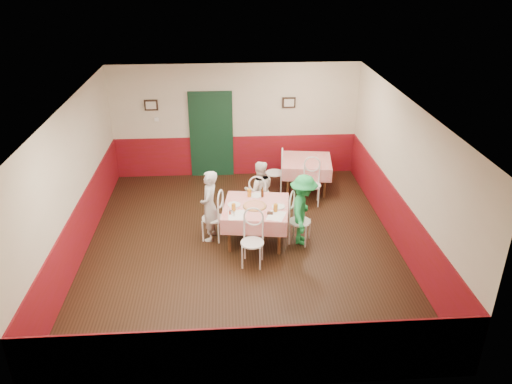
{
  "coord_description": "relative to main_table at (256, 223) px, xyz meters",
  "views": [
    {
      "loc": [
        -0.28,
        -8.25,
        5.14
      ],
      "look_at": [
        0.28,
        0.2,
        1.05
      ],
      "focal_mm": 35.0,
      "sensor_mm": 36.0,
      "label": 1
    }
  ],
  "objects": [
    {
      "name": "pizza",
      "position": [
        -0.03,
        -0.03,
        0.4
      ],
      "size": [
        0.49,
        0.49,
        0.03
      ],
      "primitive_type": "cylinder",
      "rotation": [
        0.0,
        0.0,
        -0.14
      ],
      "color": "#B74723",
      "rests_on": "main_table"
    },
    {
      "name": "plate_right",
      "position": [
        0.42,
        -0.08,
        0.39
      ],
      "size": [
        0.28,
        0.28,
        0.01
      ],
      "primitive_type": "cylinder",
      "rotation": [
        0.0,
        0.0,
        -0.14
      ],
      "color": "white",
      "rests_on": "main_table"
    },
    {
      "name": "chair_second_a",
      "position": [
        0.59,
        2.24,
        0.08
      ],
      "size": [
        0.47,
        0.47,
        0.9
      ],
      "primitive_type": null,
      "rotation": [
        0.0,
        0.0,
        -1.71
      ],
      "color": "white",
      "rests_on": "ground"
    },
    {
      "name": "diner_right",
      "position": [
        0.89,
        -0.13,
        0.33
      ],
      "size": [
        0.72,
        1.01,
        1.41
      ],
      "primitive_type": "imported",
      "rotation": [
        0.0,
        0.0,
        1.34
      ],
      "color": "gray",
      "rests_on": "ground"
    },
    {
      "name": "glass_a",
      "position": [
        -0.43,
        -0.18,
        0.46
      ],
      "size": [
        0.09,
        0.09,
        0.14
      ],
      "primitive_type": "cylinder",
      "rotation": [
        0.0,
        0.0,
        -0.14
      ],
      "color": "#BF7219",
      "rests_on": "main_table"
    },
    {
      "name": "picture_right",
      "position": [
        1.02,
        3.25,
        1.48
      ],
      "size": [
        0.32,
        0.03,
        0.26
      ],
      "primitive_type": "cube",
      "color": "black",
      "rests_on": "back_wall"
    },
    {
      "name": "wallet",
      "position": [
        0.24,
        -0.34,
        0.4
      ],
      "size": [
        0.12,
        0.1,
        0.02
      ],
      "primitive_type": "cube",
      "rotation": [
        0.0,
        0.0,
        -0.14
      ],
      "color": "black",
      "rests_on": "main_table"
    },
    {
      "name": "wainscot_front",
      "position": [
        -0.28,
        -3.68,
        0.12
      ],
      "size": [
        6.0,
        0.03,
        1.0
      ],
      "primitive_type": "cube",
      "color": "maroon",
      "rests_on": "ground"
    },
    {
      "name": "menu_right",
      "position": [
        0.35,
        -0.43,
        0.39
      ],
      "size": [
        0.42,
        0.48,
        0.0
      ],
      "primitive_type": "cube",
      "rotation": [
        0.0,
        0.0,
        -0.35
      ],
      "color": "white",
      "rests_on": "main_table"
    },
    {
      "name": "chair_second_b",
      "position": [
        1.34,
        1.49,
        0.08
      ],
      "size": [
        0.47,
        0.47,
        0.9
      ],
      "primitive_type": null,
      "rotation": [
        0.0,
        0.0,
        -0.14
      ],
      "color": "white",
      "rests_on": "ground"
    },
    {
      "name": "chair_left",
      "position": [
        -0.84,
        0.12,
        0.08
      ],
      "size": [
        0.52,
        0.52,
        0.9
      ],
      "primitive_type": null,
      "rotation": [
        0.0,
        0.0,
        -1.85
      ],
      "color": "white",
      "rests_on": "ground"
    },
    {
      "name": "main_table",
      "position": [
        0.0,
        0.0,
        0.0
      ],
      "size": [
        1.38,
        1.38,
        0.77
      ],
      "primitive_type": "cube",
      "rotation": [
        0.0,
        0.0,
        -0.14
      ],
      "color": "red",
      "rests_on": "ground"
    },
    {
      "name": "menu_left",
      "position": [
        -0.38,
        -0.35,
        0.39
      ],
      "size": [
        0.3,
        0.4,
        0.0
      ],
      "primitive_type": "cube",
      "rotation": [
        0.0,
        0.0,
        -0.0
      ],
      "color": "white",
      "rests_on": "main_table"
    },
    {
      "name": "plate_far",
      "position": [
        0.03,
        0.43,
        0.39
      ],
      "size": [
        0.28,
        0.28,
        0.01
      ],
      "primitive_type": "cylinder",
      "rotation": [
        0.0,
        0.0,
        -0.14
      ],
      "color": "white",
      "rests_on": "main_table"
    },
    {
      "name": "door",
      "position": [
        -0.88,
        3.25,
        0.68
      ],
      "size": [
        0.96,
        0.06,
        2.1
      ],
      "primitive_type": "cube",
      "color": "black",
      "rests_on": "ground"
    },
    {
      "name": "chair_right",
      "position": [
        0.84,
        -0.12,
        0.08
      ],
      "size": [
        0.55,
        0.55,
        0.9
      ],
      "primitive_type": null,
      "rotation": [
        0.0,
        0.0,
        1.17
      ],
      "color": "white",
      "rests_on": "ground"
    },
    {
      "name": "left_wall",
      "position": [
        -3.28,
        -0.2,
        1.02
      ],
      "size": [
        0.1,
        7.0,
        2.8
      ],
      "primitive_type": "cube",
      "color": "beige",
      "rests_on": "ground"
    },
    {
      "name": "second_table",
      "position": [
        1.34,
        2.24,
        0.0
      ],
      "size": [
        1.27,
        1.27,
        0.77
      ],
      "primitive_type": "cube",
      "rotation": [
        0.0,
        0.0,
        -0.14
      ],
      "color": "red",
      "rests_on": "ground"
    },
    {
      "name": "picture_left",
      "position": [
        -2.28,
        3.25,
        1.48
      ],
      "size": [
        0.32,
        0.03,
        0.26
      ],
      "primitive_type": "cube",
      "color": "black",
      "rests_on": "back_wall"
    },
    {
      "name": "thermostat",
      "position": [
        -2.18,
        3.25,
        1.12
      ],
      "size": [
        0.1,
        0.03,
        0.1
      ],
      "primitive_type": "cube",
      "color": "white",
      "rests_on": "back_wall"
    },
    {
      "name": "shaker_b",
      "position": [
        -0.43,
        -0.39,
        0.43
      ],
      "size": [
        0.04,
        0.04,
        0.09
      ],
      "primitive_type": "cylinder",
      "rotation": [
        0.0,
        0.0,
        -0.14
      ],
      "color": "silver",
      "rests_on": "main_table"
    },
    {
      "name": "glass_b",
      "position": [
        0.35,
        -0.26,
        0.46
      ],
      "size": [
        0.09,
        0.09,
        0.15
      ],
      "primitive_type": "cylinder",
      "rotation": [
        0.0,
        0.0,
        -0.14
      ],
      "color": "#BF7219",
      "rests_on": "main_table"
    },
    {
      "name": "right_wall",
      "position": [
        2.72,
        -0.2,
        1.02
      ],
      "size": [
        0.1,
        7.0,
        2.8
      ],
      "primitive_type": "cube",
      "color": "beige",
      "rests_on": "ground"
    },
    {
      "name": "shaker_c",
      "position": [
        -0.51,
        -0.32,
        0.43
      ],
      "size": [
        0.04,
        0.04,
        0.09
      ],
      "primitive_type": "cylinder",
      "rotation": [
        0.0,
        0.0,
        -0.14
      ],
      "color": "#B23319",
      "rests_on": "main_table"
    },
    {
      "name": "diner_left",
      "position": [
        -0.89,
        0.13,
        0.34
      ],
      "size": [
        0.43,
        0.57,
        1.44
      ],
      "primitive_type": "imported",
      "rotation": [
        0.0,
        0.0,
        -1.74
      ],
      "color": "gray",
      "rests_on": "ground"
    },
    {
      "name": "plate_left",
      "position": [
        -0.42,
        0.06,
        0.39
      ],
      "size": [
        0.28,
        0.28,
        0.01
      ],
      "primitive_type": "cylinder",
      "rotation": [
        0.0,
        0.0,
        -0.14
      ],
      "color": "white",
      "rests_on": "main_table"
    },
    {
      "name": "wainscot_back",
      "position": [
        -0.28,
        3.29,
        0.12
      ],
      "size": [
        6.0,
        0.03,
        1.0
      ],
      "primitive_type": "cube",
      "color": "maroon",
      "rests_on": "ground"
    },
    {
      "name": "chair_near",
      "position": [
        -0.12,
        -0.84,
        0.08
      ],
      "size": [
        0.49,
        0.49,
        0.9
      ],
      "primitive_type": null,
      "rotation": [
        0.0,
        0.0,
        -0.19
      ],
      "color": "white",
      "rests_on": "ground"
    },
    {
      "name": "diner_far",
      "position": [
        0.13,
        0.89,
        0.27
      ],
      "size": [
        0.67,
        0.54,
        1.3
      ],
      "primitive_type": "imported",
      "rotation": [
        0.0,
        0.0,
        3.22
      ],
      "color": "gray",
      "rests_on": "ground"
    },
    {
      "name": "back_wall",
      "position": [
        -0.28,
        3.3,
        1.02
      ],
      "size": [
        6.0,
        0.1,
        2.8
      ],
      "primitive_type": "cube",
      "color": "beige",
      "rests_on": "ground"
    },
    {
      "name": "ceiling",
      "position": [
        -0.28,
        -0.2,
        2.42
      ],
      "size": [
        7.0,
        7.0,
        0.0
      ],
      "primitive_type": "plane",
      "color": "white",
      "rests_on": "back_wall"
    },
    {
      "name": "glass_c",
      "position": [
        -0.1,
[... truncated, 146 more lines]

